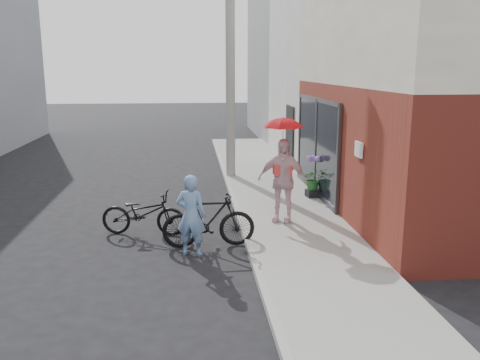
{
  "coord_description": "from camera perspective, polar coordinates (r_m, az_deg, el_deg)",
  "views": [
    {
      "loc": [
        -0.13,
        -9.37,
        3.41
      ],
      "look_at": [
        0.88,
        0.9,
        1.1
      ],
      "focal_mm": 38.0,
      "sensor_mm": 36.0,
      "label": 1
    }
  ],
  "objects": [
    {
      "name": "utility_pole",
      "position": [
        15.42,
        -1.09,
        12.95
      ],
      "size": [
        0.28,
        0.28,
        7.0
      ],
      "primitive_type": "cylinder",
      "color": "#9E9E99",
      "rests_on": "ground"
    },
    {
      "name": "kimono_woman",
      "position": [
        10.93,
        4.76,
        -0.03
      ],
      "size": [
        1.15,
        0.79,
        1.81
      ],
      "primitive_type": "imported",
      "rotation": [
        0.0,
        0.0,
        -0.37
      ],
      "color": "beige",
      "rests_on": "sidewalk"
    },
    {
      "name": "potted_plant",
      "position": [
        13.17,
        8.24,
        0.13
      ],
      "size": [
        0.52,
        0.45,
        0.58
      ],
      "primitive_type": "imported",
      "color": "#276229",
      "rests_on": "planter"
    },
    {
      "name": "bike_right",
      "position": [
        9.77,
        -3.53,
        -4.51
      ],
      "size": [
        1.8,
        0.58,
        1.07
      ],
      "primitive_type": "imported",
      "rotation": [
        0.0,
        0.0,
        1.62
      ],
      "color": "black",
      "rests_on": "ground"
    },
    {
      "name": "sidewalk",
      "position": [
        12.06,
        5.25,
        -3.56
      ],
      "size": [
        2.2,
        24.0,
        0.12
      ],
      "primitive_type": "cube",
      "color": "gray",
      "rests_on": "ground"
    },
    {
      "name": "parasol",
      "position": [
        10.73,
        4.88,
        6.58
      ],
      "size": [
        0.82,
        0.82,
        0.72
      ],
      "primitive_type": "imported",
      "color": "red",
      "rests_on": "kimono_woman"
    },
    {
      "name": "ground",
      "position": [
        9.97,
        -4.59,
        -7.42
      ],
      "size": [
        80.0,
        80.0,
        0.0
      ],
      "primitive_type": "plane",
      "color": "black",
      "rests_on": "ground"
    },
    {
      "name": "plaster_building",
      "position": [
        19.78,
        16.51,
        12.38
      ],
      "size": [
        8.0,
        6.0,
        7.0
      ],
      "primitive_type": "cube",
      "color": "white",
      "rests_on": "ground"
    },
    {
      "name": "bike_left",
      "position": [
        10.66,
        -10.8,
        -3.67
      ],
      "size": [
        1.84,
        0.95,
        0.92
      ],
      "primitive_type": "imported",
      "rotation": [
        0.0,
        0.0,
        1.37
      ],
      "color": "black",
      "rests_on": "ground"
    },
    {
      "name": "curb",
      "position": [
        11.9,
        -0.25,
        -3.73
      ],
      "size": [
        0.12,
        24.0,
        0.12
      ],
      "primitive_type": "cube",
      "color": "#9E9E99",
      "rests_on": "ground"
    },
    {
      "name": "planter",
      "position": [
        13.26,
        8.19,
        -1.48
      ],
      "size": [
        0.38,
        0.38,
        0.18
      ],
      "primitive_type": "cube",
      "rotation": [
        0.0,
        0.0,
        0.11
      ],
      "color": "black",
      "rests_on": "sidewalk"
    },
    {
      "name": "east_building_far",
      "position": [
        26.41,
        10.74,
        12.6
      ],
      "size": [
        8.0,
        8.0,
        7.0
      ],
      "primitive_type": "cube",
      "color": "gray",
      "rests_on": "ground"
    },
    {
      "name": "officer",
      "position": [
        9.31,
        -5.52,
        -3.97
      ],
      "size": [
        0.64,
        0.51,
        1.52
      ],
      "primitive_type": "imported",
      "rotation": [
        0.0,
        0.0,
        2.84
      ],
      "color": "#6A8DBD",
      "rests_on": "ground"
    }
  ]
}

